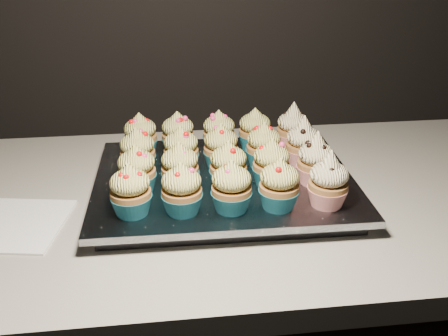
% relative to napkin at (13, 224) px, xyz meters
% --- Properties ---
extents(worktop, '(2.44, 0.64, 0.04)m').
position_rel_napkin_xyz_m(worktop, '(0.33, 0.08, -0.02)').
color(worktop, beige).
rests_on(worktop, cabinet).
extents(napkin, '(0.18, 0.18, 0.00)m').
position_rel_napkin_xyz_m(napkin, '(0.00, 0.00, 0.00)').
color(napkin, white).
rests_on(napkin, worktop).
extents(baking_tray, '(0.42, 0.32, 0.02)m').
position_rel_napkin_xyz_m(baking_tray, '(0.35, 0.07, 0.01)').
color(baking_tray, black).
rests_on(baking_tray, worktop).
extents(foil_lining, '(0.45, 0.36, 0.01)m').
position_rel_napkin_xyz_m(foil_lining, '(0.35, 0.07, 0.03)').
color(foil_lining, silver).
rests_on(foil_lining, baking_tray).
extents(cupcake_0, '(0.06, 0.06, 0.08)m').
position_rel_napkin_xyz_m(cupcake_0, '(0.19, -0.04, 0.07)').
color(cupcake_0, '#1C7084').
rests_on(cupcake_0, foil_lining).
extents(cupcake_1, '(0.06, 0.06, 0.08)m').
position_rel_napkin_xyz_m(cupcake_1, '(0.27, -0.05, 0.07)').
color(cupcake_1, '#1C7084').
rests_on(cupcake_1, foil_lining).
extents(cupcake_2, '(0.06, 0.06, 0.08)m').
position_rel_napkin_xyz_m(cupcake_2, '(0.34, -0.05, 0.07)').
color(cupcake_2, '#1C7084').
rests_on(cupcake_2, foil_lining).
extents(cupcake_3, '(0.06, 0.06, 0.08)m').
position_rel_napkin_xyz_m(cupcake_3, '(0.42, -0.05, 0.07)').
color(cupcake_3, '#1C7084').
rests_on(cupcake_3, foil_lining).
extents(cupcake_4, '(0.06, 0.06, 0.10)m').
position_rel_napkin_xyz_m(cupcake_4, '(0.49, -0.05, 0.07)').
color(cupcake_4, red).
rests_on(cupcake_4, foil_lining).
extents(cupcake_5, '(0.06, 0.06, 0.08)m').
position_rel_napkin_xyz_m(cupcake_5, '(0.20, 0.03, 0.07)').
color(cupcake_5, '#1C7084').
rests_on(cupcake_5, foil_lining).
extents(cupcake_6, '(0.06, 0.06, 0.08)m').
position_rel_napkin_xyz_m(cupcake_6, '(0.27, 0.03, 0.07)').
color(cupcake_6, '#1C7084').
rests_on(cupcake_6, foil_lining).
extents(cupcake_7, '(0.06, 0.06, 0.08)m').
position_rel_napkin_xyz_m(cupcake_7, '(0.35, 0.03, 0.07)').
color(cupcake_7, '#1C7084').
rests_on(cupcake_7, foil_lining).
extents(cupcake_8, '(0.06, 0.06, 0.08)m').
position_rel_napkin_xyz_m(cupcake_8, '(0.42, 0.03, 0.07)').
color(cupcake_8, '#1C7084').
rests_on(cupcake_8, foil_lining).
extents(cupcake_9, '(0.06, 0.06, 0.10)m').
position_rel_napkin_xyz_m(cupcake_9, '(0.50, 0.03, 0.07)').
color(cupcake_9, red).
rests_on(cupcake_9, foil_lining).
extents(cupcake_10, '(0.06, 0.06, 0.08)m').
position_rel_napkin_xyz_m(cupcake_10, '(0.20, 0.10, 0.07)').
color(cupcake_10, '#1C7084').
rests_on(cupcake_10, foil_lining).
extents(cupcake_11, '(0.06, 0.06, 0.08)m').
position_rel_napkin_xyz_m(cupcake_11, '(0.27, 0.10, 0.07)').
color(cupcake_11, '#1C7084').
rests_on(cupcake_11, foil_lining).
extents(cupcake_12, '(0.06, 0.06, 0.08)m').
position_rel_napkin_xyz_m(cupcake_12, '(0.35, 0.11, 0.07)').
color(cupcake_12, '#1C7084').
rests_on(cupcake_12, foil_lining).
extents(cupcake_13, '(0.06, 0.06, 0.08)m').
position_rel_napkin_xyz_m(cupcake_13, '(0.42, 0.10, 0.07)').
color(cupcake_13, '#1C7084').
rests_on(cupcake_13, foil_lining).
extents(cupcake_14, '(0.06, 0.06, 0.10)m').
position_rel_napkin_xyz_m(cupcake_14, '(0.50, 0.10, 0.07)').
color(cupcake_14, red).
rests_on(cupcake_14, foil_lining).
extents(cupcake_15, '(0.06, 0.06, 0.08)m').
position_rel_napkin_xyz_m(cupcake_15, '(0.20, 0.18, 0.07)').
color(cupcake_15, '#1C7084').
rests_on(cupcake_15, foil_lining).
extents(cupcake_16, '(0.06, 0.06, 0.08)m').
position_rel_napkin_xyz_m(cupcake_16, '(0.27, 0.18, 0.07)').
color(cupcake_16, '#1C7084').
rests_on(cupcake_16, foil_lining).
extents(cupcake_17, '(0.06, 0.06, 0.08)m').
position_rel_napkin_xyz_m(cupcake_17, '(0.35, 0.18, 0.07)').
color(cupcake_17, '#1C7084').
rests_on(cupcake_17, foil_lining).
extents(cupcake_18, '(0.06, 0.06, 0.08)m').
position_rel_napkin_xyz_m(cupcake_18, '(0.42, 0.18, 0.07)').
color(cupcake_18, '#1C7084').
rests_on(cupcake_18, foil_lining).
extents(cupcake_19, '(0.06, 0.06, 0.10)m').
position_rel_napkin_xyz_m(cupcake_19, '(0.50, 0.18, 0.07)').
color(cupcake_19, red).
rests_on(cupcake_19, foil_lining).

